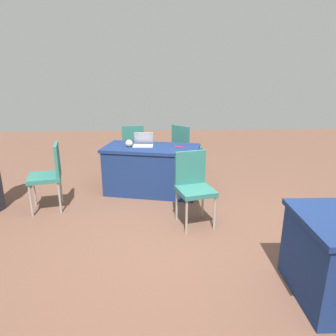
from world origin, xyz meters
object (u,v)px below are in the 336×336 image
chair_near_front (185,146)px  yarn_ball (129,143)px  chair_tucked_left (133,145)px  scissors_red (179,147)px  chair_tucked_right (194,184)px  laptop_silver (143,143)px  table_foreground (152,169)px  chair_by_pillar (49,172)px

chair_near_front → yarn_ball: size_ratio=8.58×
chair_tucked_left → scissors_red: 1.47m
chair_tucked_right → laptop_silver: laptop_silver is taller
table_foreground → chair_by_pillar: size_ratio=1.70×
chair_tucked_left → laptop_silver: 1.12m
table_foreground → yarn_ball: size_ratio=14.63×
chair_tucked_right → scissors_red: bearing=-99.4°
laptop_silver → scissors_red: 0.60m
chair_tucked_left → laptop_silver: (-0.24, 1.06, 0.28)m
chair_tucked_right → laptop_silver: 1.43m
laptop_silver → chair_near_front: bearing=-129.8°
chair_tucked_right → chair_tucked_left: bearing=-82.6°
table_foreground → chair_near_front: bearing=-125.0°
laptop_silver → chair_tucked_right: bearing=122.4°
chair_tucked_left → chair_tucked_right: 2.47m
chair_near_front → scissors_red: size_ratio=5.42×
chair_near_front → chair_by_pillar: size_ratio=1.00×
scissors_red → chair_tucked_left: bearing=169.8°
chair_tucked_left → laptop_silver: size_ratio=2.84×
table_foreground → chair_tucked_left: size_ratio=1.76×
chair_near_front → chair_tucked_left: 1.04m
chair_tucked_left → chair_tucked_right: chair_tucked_right is taller
scissors_red → yarn_ball: bearing=-139.2°
chair_near_front → scissors_red: 0.99m
chair_by_pillar → scissors_red: chair_by_pillar is taller
chair_near_front → chair_tucked_right: (0.09, 2.05, -0.01)m
chair_tucked_right → yarn_ball: chair_tucked_right is taller
table_foreground → chair_near_front: size_ratio=1.70×
chair_tucked_left → chair_by_pillar: chair_by_pillar is taller
laptop_silver → chair_tucked_left: bearing=-73.8°
chair_tucked_left → table_foreground: bearing=-78.1°
chair_by_pillar → table_foreground: bearing=-80.1°
chair_tucked_left → chair_tucked_right: size_ratio=0.99×
chair_tucked_right → scissors_red: chair_tucked_right is taller
chair_by_pillar → scissors_red: 2.00m
chair_near_front → table_foreground: bearing=-79.3°
table_foreground → chair_tucked_left: chair_tucked_left is taller
chair_tucked_left → yarn_ball: (-0.02, 1.13, 0.29)m
yarn_ball → scissors_red: yarn_ball is taller
chair_tucked_left → laptop_silver: bearing=-83.4°
chair_near_front → chair_by_pillar: 2.59m
chair_near_front → scissors_red: (0.19, 0.95, 0.21)m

